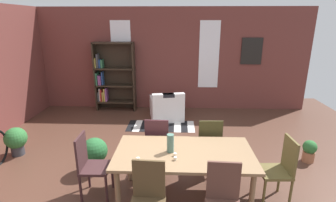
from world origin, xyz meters
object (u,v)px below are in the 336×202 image
(vase_on_table, at_px, (170,143))
(dining_chair_head_left, at_px, (90,164))
(dining_chair_far_left, at_px, (157,142))
(potted_plant_by_shelf, at_px, (309,150))
(dining_chair_head_right, at_px, (280,168))
(bookshelf_tall, at_px, (112,77))
(armchair_white, at_px, (167,108))
(dining_table, at_px, (184,157))
(dining_chair_near_right, at_px, (223,202))
(dining_chair_near_left, at_px, (148,200))
(potted_plant_corner, at_px, (95,153))
(potted_plant_window, at_px, (16,140))
(dining_chair_far_right, at_px, (209,143))

(vase_on_table, distance_m, dining_chair_head_left, 1.19)
(dining_chair_far_left, distance_m, potted_plant_by_shelf, 2.75)
(dining_chair_head_right, bearing_deg, dining_chair_far_left, 157.54)
(dining_chair_head_right, distance_m, dining_chair_far_left, 1.90)
(bookshelf_tall, distance_m, armchair_white, 1.83)
(dining_table, height_order, dining_chair_far_left, dining_chair_far_left)
(vase_on_table, bearing_deg, armchair_white, 93.53)
(dining_chair_near_right, relative_size, dining_chair_head_left, 1.00)
(vase_on_table, relative_size, dining_chair_near_left, 0.27)
(vase_on_table, distance_m, potted_plant_corner, 1.52)
(dining_chair_far_left, bearing_deg, dining_table, -59.51)
(dining_chair_head_right, xyz_separation_m, dining_chair_far_left, (-1.75, 0.72, 0.00))
(dining_table, bearing_deg, bookshelf_tall, 116.83)
(dining_chair_far_left, height_order, bookshelf_tall, bookshelf_tall)
(potted_plant_window, bearing_deg, dining_chair_far_right, -6.29)
(vase_on_table, bearing_deg, dining_chair_head_left, -179.92)
(dining_chair_head_left, distance_m, armchair_white, 3.28)
(dining_chair_near_left, relative_size, potted_plant_by_shelf, 2.33)
(dining_chair_near_right, relative_size, potted_plant_by_shelf, 2.33)
(dining_chair_far_left, relative_size, dining_chair_head_left, 1.00)
(potted_plant_by_shelf, height_order, potted_plant_window, potted_plant_window)
(armchair_white, relative_size, potted_plant_window, 1.72)
(vase_on_table, bearing_deg, potted_plant_corner, 154.06)
(dining_chair_head_left, relative_size, armchair_white, 1.01)
(dining_chair_far_right, bearing_deg, dining_table, -120.57)
(dining_chair_far_left, height_order, potted_plant_window, dining_chair_far_left)
(bookshelf_tall, xyz_separation_m, potted_plant_window, (-1.19, -2.72, -0.63))
(potted_plant_corner, height_order, potted_plant_window, potted_plant_corner)
(bookshelf_tall, relative_size, potted_plant_window, 3.48)
(dining_chair_head_right, bearing_deg, potted_plant_window, 165.93)
(dining_chair_far_left, bearing_deg, potted_plant_corner, -174.42)
(dining_table, relative_size, dining_chair_near_left, 2.00)
(vase_on_table, xyz_separation_m, potted_plant_by_shelf, (2.47, 1.09, -0.64))
(dining_table, xyz_separation_m, dining_chair_near_right, (0.43, -0.73, -0.14))
(dining_chair_head_left, bearing_deg, dining_table, 0.07)
(vase_on_table, bearing_deg, potted_plant_window, 159.16)
(bookshelf_tall, height_order, potted_plant_by_shelf, bookshelf_tall)
(dining_table, relative_size, dining_chair_head_right, 2.00)
(vase_on_table, bearing_deg, dining_chair_head_right, 0.15)
(dining_chair_near_right, distance_m, dining_chair_head_left, 1.90)
(potted_plant_window, bearing_deg, dining_table, -19.68)
(dining_chair_head_right, bearing_deg, potted_plant_corner, 167.47)
(dining_table, height_order, potted_plant_corner, dining_table)
(dining_table, bearing_deg, dining_chair_head_left, -179.93)
(armchair_white, bearing_deg, dining_chair_far_right, -71.35)
(dining_chair_far_right, xyz_separation_m, bookshelf_tall, (-2.37, 3.11, 0.43))
(dining_chair_head_right, bearing_deg, bookshelf_tall, 130.41)
(dining_chair_head_left, bearing_deg, potted_plant_corner, 103.60)
(dining_chair_near_left, height_order, bookshelf_tall, bookshelf_tall)
(dining_chair_far_left, height_order, dining_chair_near_left, same)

